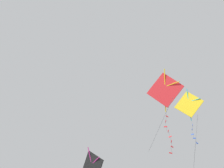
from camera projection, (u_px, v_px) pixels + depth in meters
The scene contains 3 objects.
kite_diamond_upper_right at pixel (165, 90), 21.27m from camera, with size 2.26×1.25×4.96m.
kite_diamond_mid_left at pixel (92, 168), 26.08m from camera, with size 3.15×2.10×9.79m.
kite_diamond_low_drifter at pixel (189, 105), 23.63m from camera, with size 1.83×0.81×5.89m.
Camera 1 is at (-4.49, 14.17, 24.70)m, focal length 62.09 mm.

